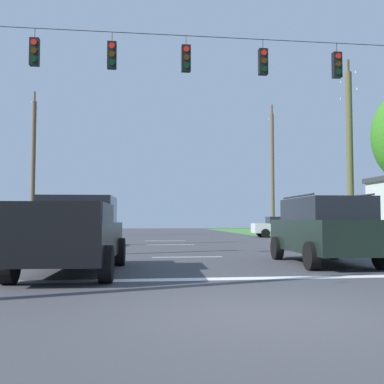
{
  "coord_description": "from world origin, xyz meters",
  "views": [
    {
      "loc": [
        -1.87,
        -6.41,
        1.36
      ],
      "look_at": [
        -0.12,
        7.62,
        2.19
      ],
      "focal_mm": 42.94,
      "sensor_mm": 36.0,
      "label": 1
    }
  ],
  "objects": [
    {
      "name": "utility_pole_far_right",
      "position": [
        9.57,
        30.69,
        5.33
      ],
      "size": [
        0.27,
        1.91,
        10.99
      ],
      "color": "brown",
      "rests_on": "ground"
    },
    {
      "name": "distant_car_oncoming",
      "position": [
        8.97,
        26.64,
        0.79
      ],
      "size": [
        4.42,
        2.26,
        1.52
      ],
      "color": "silver",
      "rests_on": "ground"
    },
    {
      "name": "ground_plane",
      "position": [
        0.0,
        0.0,
        0.0
      ],
      "size": [
        120.0,
        120.0,
        0.0
      ],
      "primitive_type": "plane",
      "color": "#3D3D42"
    },
    {
      "name": "pickup_truck",
      "position": [
        -3.37,
        5.47,
        0.97
      ],
      "size": [
        2.48,
        5.49,
        1.95
      ],
      "color": "black",
      "rests_on": "ground"
    },
    {
      "name": "overhead_signal_span",
      "position": [
        -0.15,
        9.51,
        4.82
      ],
      "size": [
        17.34,
        0.31,
        8.45
      ],
      "color": "brown",
      "rests_on": "ground"
    },
    {
      "name": "lane_dash_1",
      "position": [
        0.0,
        17.78,
        0.0
      ],
      "size": [
        2.5,
        0.15,
        0.01
      ],
      "primitive_type": "cube",
      "rotation": [
        0.0,
        0.0,
        1.57
      ],
      "color": "white",
      "rests_on": "ground"
    },
    {
      "name": "utility_pole_far_left",
      "position": [
        -9.65,
        29.96,
        5.4
      ],
      "size": [
        0.31,
        1.97,
        11.24
      ],
      "color": "brown",
      "rests_on": "ground"
    },
    {
      "name": "suv_black",
      "position": [
        3.8,
        6.85,
        1.06
      ],
      "size": [
        2.32,
        4.85,
        2.05
      ],
      "color": "black",
      "rests_on": "ground"
    },
    {
      "name": "distant_car_crossing_white",
      "position": [
        -5.62,
        17.16,
        0.79
      ],
      "size": [
        4.46,
        2.35,
        1.52
      ],
      "color": "silver",
      "rests_on": "ground"
    },
    {
      "name": "utility_pole_mid_right",
      "position": [
        9.19,
        16.02,
        4.75
      ],
      "size": [
        0.33,
        1.96,
        9.7
      ],
      "color": "brown",
      "rests_on": "ground"
    },
    {
      "name": "stop_bar_stripe",
      "position": [
        0.0,
        3.89,
        0.0
      ],
      "size": [
        14.84,
        0.45,
        0.01
      ],
      "primitive_type": "cube",
      "color": "white",
      "rests_on": "ground"
    },
    {
      "name": "lane_dash_2",
      "position": [
        0.0,
        22.15,
        0.0
      ],
      "size": [
        2.5,
        0.15,
        0.01
      ],
      "primitive_type": "cube",
      "rotation": [
        0.0,
        0.0,
        1.57
      ],
      "color": "white",
      "rests_on": "ground"
    },
    {
      "name": "lane_dash_0",
      "position": [
        0.0,
        9.89,
        0.0
      ],
      "size": [
        2.5,
        0.15,
        0.01
      ],
      "primitive_type": "cube",
      "rotation": [
        0.0,
        0.0,
        1.57
      ],
      "color": "white",
      "rests_on": "ground"
    }
  ]
}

